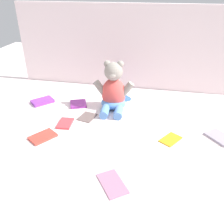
# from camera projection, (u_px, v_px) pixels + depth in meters

# --- Properties ---
(ground_plane) EXTENTS (3.20, 3.20, 0.00)m
(ground_plane) POSITION_uv_depth(u_px,v_px,m) (119.00, 120.00, 1.31)
(ground_plane) COLOR silver
(backdrop_drape) EXTENTS (1.60, 0.03, 0.55)m
(backdrop_drape) POSITION_uv_depth(u_px,v_px,m) (132.00, 48.00, 1.58)
(backdrop_drape) COLOR silver
(backdrop_drape) RESTS_ON ground_plane
(teddy_bear) EXTENTS (0.24, 0.22, 0.29)m
(teddy_bear) POSITION_uv_depth(u_px,v_px,m) (113.00, 92.00, 1.38)
(teddy_bear) COLOR #D84C47
(teddy_bear) RESTS_ON ground_plane
(book_case_0) EXTENTS (0.10, 0.12, 0.01)m
(book_case_0) POSITION_uv_depth(u_px,v_px,m) (87.00, 117.00, 1.33)
(book_case_0) COLOR #61504D
(book_case_0) RESTS_ON ground_plane
(book_case_1) EXTENTS (0.12, 0.12, 0.02)m
(book_case_1) POSITION_uv_depth(u_px,v_px,m) (78.00, 104.00, 1.46)
(book_case_1) COLOR #862C8C
(book_case_1) RESTS_ON ground_plane
(book_case_2) EXTENTS (0.08, 0.11, 0.01)m
(book_case_2) POSITION_uv_depth(u_px,v_px,m) (65.00, 123.00, 1.26)
(book_case_2) COLOR #D0383F
(book_case_2) RESTS_ON ground_plane
(book_case_3) EXTENTS (0.14, 0.15, 0.01)m
(book_case_3) POSITION_uv_depth(u_px,v_px,m) (43.00, 137.00, 1.16)
(book_case_3) COLOR red
(book_case_3) RESTS_ON ground_plane
(book_case_4) EXTENTS (0.15, 0.15, 0.02)m
(book_case_4) POSITION_uv_depth(u_px,v_px,m) (42.00, 101.00, 1.49)
(book_case_4) COLOR purple
(book_case_4) RESTS_ON ground_plane
(book_case_5) EXTENTS (0.12, 0.13, 0.01)m
(book_case_5) POSITION_uv_depth(u_px,v_px,m) (171.00, 139.00, 1.14)
(book_case_5) COLOR gold
(book_case_5) RESTS_ON ground_plane
(book_case_6) EXTENTS (0.14, 0.16, 0.01)m
(book_case_6) POSITION_uv_depth(u_px,v_px,m) (112.00, 183.00, 0.89)
(book_case_6) COLOR #A36785
(book_case_6) RESTS_ON ground_plane
(book_case_7) EXTENTS (0.13, 0.13, 0.02)m
(book_case_7) POSITION_uv_depth(u_px,v_px,m) (122.00, 97.00, 1.54)
(book_case_7) COLOR blue
(book_case_7) RESTS_ON ground_plane
(book_case_8) EXTENTS (0.15, 0.15, 0.01)m
(book_case_8) POSITION_uv_depth(u_px,v_px,m) (220.00, 137.00, 1.15)
(book_case_8) COLOR gray
(book_case_8) RESTS_ON ground_plane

